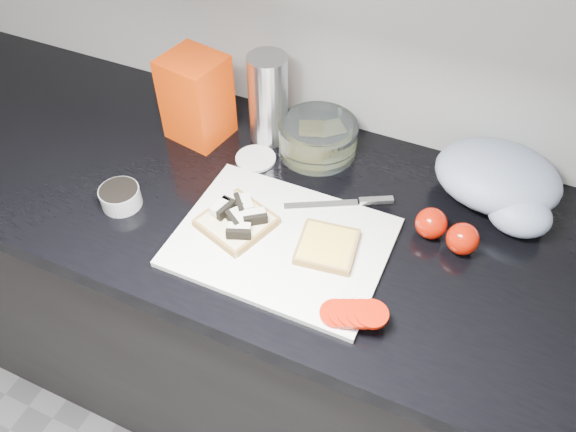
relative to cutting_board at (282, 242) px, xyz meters
The scene contains 14 objects.
base_cabinet 0.49m from the cutting_board, 91.37° to the left, with size 3.50×0.60×0.86m, color black.
countertop 0.10m from the cutting_board, 91.37° to the left, with size 3.50×0.64×0.04m, color black.
cutting_board is the anchor object (origin of this frame).
bread_left 0.10m from the cutting_board, behind, with size 0.16×0.16×0.04m.
bread_right 0.09m from the cutting_board, ahead, with size 0.13×0.13×0.02m.
tomato_slices 0.21m from the cutting_board, 30.56° to the right, with size 0.13×0.08×0.02m.
knife 0.17m from the cutting_board, 58.40° to the left, with size 0.20×0.12×0.01m.
seed_tub 0.35m from the cutting_board, behind, with size 0.08×0.08×0.04m.
tub_lid 0.25m from the cutting_board, 127.87° to the left, with size 0.09×0.09×0.01m, color silver.
glass_bowl 0.29m from the cutting_board, 98.43° to the left, with size 0.18×0.18×0.07m.
bread_bag 0.40m from the cutting_board, 143.49° to the left, with size 0.13×0.12×0.20m, color #D23D03.
steel_canister 0.34m from the cutting_board, 119.66° to the left, with size 0.09×0.09×0.21m, color #B2B2B7.
grocery_bag 0.46m from the cutting_board, 39.29° to the left, with size 0.26×0.23×0.11m.
whole_tomatoes 0.32m from the cutting_board, 25.26° to the left, with size 0.13×0.08×0.06m.
Camera 1 is at (0.30, 0.47, 1.73)m, focal length 35.00 mm.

